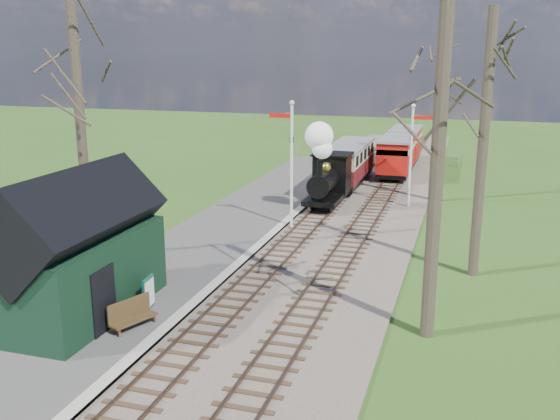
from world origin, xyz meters
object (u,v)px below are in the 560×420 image
at_px(bench, 131,314).
at_px(station_shed, 77,252).
at_px(coach, 348,162).
at_px(red_carriage_a, 396,156).
at_px(person, 90,313).
at_px(semaphore_near, 290,156).
at_px(red_carriage_b, 405,145).
at_px(semaphore_far, 413,148).
at_px(sign_board, 149,293).
at_px(locomotive, 327,170).

bearing_deg(bench, station_shed, 166.90).
xyz_separation_m(station_shed, coach, (4.30, 22.58, -0.68)).
distance_m(red_carriage_a, person, 28.05).
bearing_deg(person, semaphore_near, 6.12).
distance_m(coach, red_carriage_a, 4.43).
distance_m(red_carriage_b, person, 33.45).
relative_size(semaphore_far, red_carriage_b, 1.08).
bearing_deg(station_shed, semaphore_far, 64.28).
distance_m(sign_board, bench, 1.42).
xyz_separation_m(locomotive, coach, (0.01, 6.07, -0.58)).
height_order(semaphore_far, sign_board, semaphore_far).
xyz_separation_m(station_shed, locomotive, (4.29, 16.51, -0.09)).
height_order(coach, sign_board, coach).
distance_m(semaphore_far, red_carriage_b, 13.89).
height_order(semaphore_near, red_carriage_a, semaphore_near).
xyz_separation_m(locomotive, bench, (-2.19, -17.00, -1.56)).
xyz_separation_m(red_carriage_a, person, (-5.71, -27.45, -0.67)).
bearing_deg(semaphore_near, red_carriage_b, 80.28).
relative_size(red_carriage_b, bench, 3.28).
relative_size(coach, sign_board, 6.94).
height_order(station_shed, semaphore_far, semaphore_far).
height_order(red_carriage_b, person, red_carriage_b).
relative_size(station_shed, locomotive, 1.33).
bearing_deg(sign_board, semaphore_far, 68.46).
distance_m(semaphore_far, person, 20.84).
xyz_separation_m(coach, person, (-3.11, -23.87, -0.72)).
bearing_deg(locomotive, sign_board, -98.59).
xyz_separation_m(red_carriage_b, person, (-5.71, -32.95, -0.67)).
height_order(semaphore_near, person, semaphore_near).
xyz_separation_m(semaphore_near, locomotive, (0.76, 4.51, -1.45)).
bearing_deg(red_carriage_b, station_shed, -102.29).
relative_size(sign_board, person, 0.81).
xyz_separation_m(semaphore_near, red_carriage_b, (3.37, 19.66, -2.08)).
distance_m(locomotive, red_carriage_b, 15.39).
relative_size(semaphore_far, red_carriage_a, 1.08).
bearing_deg(semaphore_far, person, -111.19).
xyz_separation_m(red_carriage_b, sign_board, (-4.97, -30.74, -0.80)).
distance_m(semaphore_near, red_carriage_a, 14.70).
height_order(bench, person, person).
bearing_deg(person, locomotive, 6.23).
height_order(semaphore_near, locomotive, semaphore_near).
bearing_deg(station_shed, locomotive, 75.45).
height_order(station_shed, bench, station_shed).
bearing_deg(sign_board, coach, 83.76).
bearing_deg(bench, sign_board, 96.59).
xyz_separation_m(locomotive, sign_board, (-2.36, -15.59, -1.43)).
bearing_deg(semaphore_near, semaphore_far, 49.40).
distance_m(locomotive, red_carriage_a, 10.02).
relative_size(red_carriage_a, sign_board, 4.84).
distance_m(semaphore_far, locomotive, 4.78).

